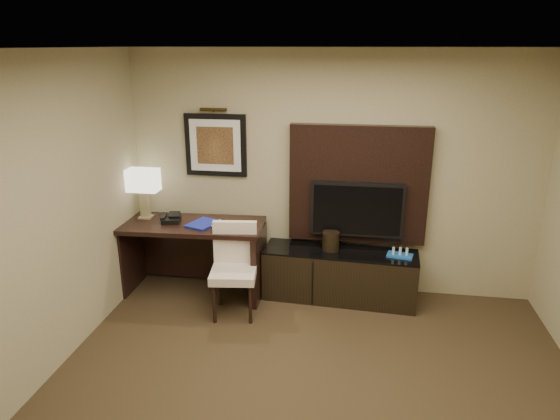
% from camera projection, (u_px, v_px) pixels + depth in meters
% --- Properties ---
extents(ceiling, '(4.50, 5.00, 0.01)m').
position_uv_depth(ceiling, '(312.00, 49.00, 2.74)').
color(ceiling, silver).
rests_on(ceiling, wall_back).
extents(wall_back, '(4.50, 0.01, 2.70)m').
position_uv_depth(wall_back, '(331.00, 175.00, 5.51)').
color(wall_back, tan).
rests_on(wall_back, floor).
extents(desk, '(1.60, 0.74, 0.84)m').
position_uv_depth(desk, '(194.00, 258.00, 5.66)').
color(desk, black).
rests_on(desk, floor).
extents(credenza, '(1.70, 0.56, 0.58)m').
position_uv_depth(credenza, '(339.00, 275.00, 5.54)').
color(credenza, black).
rests_on(credenza, floor).
extents(tv_wall_panel, '(1.50, 0.12, 1.30)m').
position_uv_depth(tv_wall_panel, '(358.00, 185.00, 5.43)').
color(tv_wall_panel, black).
rests_on(tv_wall_panel, wall_back).
extents(tv, '(1.00, 0.08, 0.60)m').
position_uv_depth(tv, '(357.00, 209.00, 5.42)').
color(tv, black).
rests_on(tv, tv_wall_panel).
extents(artwork, '(0.70, 0.04, 0.70)m').
position_uv_depth(artwork, '(216.00, 145.00, 5.59)').
color(artwork, black).
rests_on(artwork, wall_back).
extents(picture_light, '(0.04, 0.04, 0.30)m').
position_uv_depth(picture_light, '(213.00, 110.00, 5.43)').
color(picture_light, '#433315').
rests_on(picture_light, wall_back).
extents(desk_chair, '(0.52, 0.59, 0.96)m').
position_uv_depth(desk_chair, '(234.00, 273.00, 5.16)').
color(desk_chair, beige).
rests_on(desk_chair, floor).
extents(table_lamp, '(0.39, 0.25, 0.59)m').
position_uv_depth(table_lamp, '(144.00, 193.00, 5.61)').
color(table_lamp, '#9A8E60').
rests_on(table_lamp, desk).
extents(desk_phone, '(0.23, 0.21, 0.10)m').
position_uv_depth(desk_phone, '(171.00, 218.00, 5.55)').
color(desk_phone, black).
rests_on(desk_phone, desk).
extents(blue_folder, '(0.36, 0.41, 0.02)m').
position_uv_depth(blue_folder, '(203.00, 224.00, 5.48)').
color(blue_folder, '#162194').
rests_on(blue_folder, desk).
extents(book, '(0.16, 0.03, 0.22)m').
position_uv_depth(book, '(204.00, 215.00, 5.48)').
color(book, '#BAB492').
rests_on(book, desk).
extents(ice_bucket, '(0.21, 0.21, 0.21)m').
position_uv_depth(ice_bucket, '(331.00, 241.00, 5.46)').
color(ice_bucket, black).
rests_on(ice_bucket, credenza).
extents(minibar_tray, '(0.29, 0.21, 0.10)m').
position_uv_depth(minibar_tray, '(400.00, 252.00, 5.30)').
color(minibar_tray, '#1B5EB4').
rests_on(minibar_tray, credenza).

